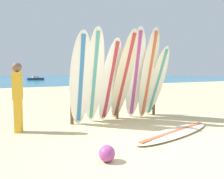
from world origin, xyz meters
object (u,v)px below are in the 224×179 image
(beachgoer_standing, at_px, (18,94))
(surfboard_leaning_left, at_px, (94,78))
(surfboard_leaning_center_right, at_px, (135,74))
(surfboard_lying_on_sand, at_px, (175,132))
(small_boat_offshore, at_px, (35,78))
(surfboard_leaning_center, at_px, (124,77))
(surfboard_leaning_far_left, at_px, (81,80))
(surfboard_leaning_right, at_px, (149,74))
(surfboard_leaning_center_left, at_px, (110,81))
(surfboard_leaning_far_right, at_px, (157,82))
(beach_ball, at_px, (107,153))
(surfboard_rack, at_px, (117,95))

(beachgoer_standing, bearing_deg, surfboard_leaning_left, -5.61)
(surfboard_leaning_left, bearing_deg, surfboard_leaning_center_right, 2.90)
(surfboard_lying_on_sand, xyz_separation_m, small_boat_offshore, (3.47, 36.83, 0.22))
(surfboard_leaning_center, height_order, small_boat_offshore, surfboard_leaning_center)
(surfboard_leaning_far_left, distance_m, surfboard_leaning_right, 2.05)
(surfboard_leaning_center_left, bearing_deg, surfboard_leaning_center, -13.10)
(beachgoer_standing, bearing_deg, surfboard_leaning_center_left, -2.91)
(surfboard_leaning_right, bearing_deg, surfboard_leaning_center, 175.98)
(surfboard_leaning_center_left, relative_size, surfboard_lying_on_sand, 0.86)
(surfboard_leaning_center_right, relative_size, surfboard_leaning_right, 1.00)
(surfboard_leaning_far_right, distance_m, beach_ball, 3.75)
(beach_ball, bearing_deg, surfboard_rack, 56.72)
(surfboard_leaning_center_right, bearing_deg, small_boat_offshore, 84.59)
(surfboard_leaning_center_right, height_order, beach_ball, surfboard_leaning_center_right)
(surfboard_leaning_center, bearing_deg, surfboard_leaning_right, -4.02)
(surfboard_leaning_right, xyz_separation_m, beachgoer_standing, (-3.46, 0.26, -0.43))
(surfboard_leaning_left, bearing_deg, surfboard_leaning_right, -2.96)
(surfboard_lying_on_sand, bearing_deg, surfboard_leaning_right, 72.21)
(surfboard_leaning_right, xyz_separation_m, small_boat_offshore, (2.97, 35.27, -1.03))
(surfboard_leaning_far_left, xyz_separation_m, surfboard_lying_on_sand, (1.54, -1.64, -1.13))
(surfboard_leaning_far_right, bearing_deg, surfboard_leaning_left, -179.99)
(surfboard_leaning_far_left, height_order, surfboard_leaning_center_left, surfboard_leaning_far_left)
(surfboard_rack, relative_size, surfboard_leaning_center, 1.15)
(surfboard_leaning_center_right, bearing_deg, surfboard_leaning_center, -167.78)
(surfboard_rack, distance_m, surfboard_leaning_far_right, 1.29)
(surfboard_leaning_right, distance_m, surfboard_lying_on_sand, 2.07)
(surfboard_leaning_center, bearing_deg, beach_ball, -127.39)
(surfboard_rack, relative_size, small_boat_offshore, 0.95)
(surfboard_leaning_center_right, relative_size, beachgoer_standing, 1.65)
(surfboard_leaning_right, xyz_separation_m, beach_ball, (-2.49, -2.14, -1.16))
(surfboard_leaning_far_left, height_order, small_boat_offshore, surfboard_leaning_far_left)
(surfboard_leaning_right, height_order, surfboard_leaning_far_right, surfboard_leaning_right)
(surfboard_leaning_center, bearing_deg, surfboard_rack, 91.26)
(beach_ball, bearing_deg, surfboard_leaning_right, 40.75)
(surfboard_lying_on_sand, bearing_deg, surfboard_leaning_center_right, 85.17)
(beachgoer_standing, height_order, small_boat_offshore, beachgoer_standing)
(surfboard_rack, height_order, beach_ball, surfboard_rack)
(surfboard_leaning_center, relative_size, surfboard_leaning_far_right, 1.16)
(surfboard_rack, xyz_separation_m, beachgoer_standing, (-2.65, -0.15, 0.16))
(surfboard_leaning_far_left, relative_size, beachgoer_standing, 1.49)
(surfboard_leaning_center_right, xyz_separation_m, surfboard_leaning_far_right, (0.74, -0.07, -0.24))
(surfboard_lying_on_sand, relative_size, beach_ball, 10.35)
(small_boat_offshore, height_order, beach_ball, small_boat_offshore)
(surfboard_leaning_left, xyz_separation_m, surfboard_leaning_far_right, (2.06, 0.00, -0.16))
(beachgoer_standing, xyz_separation_m, small_boat_offshore, (6.43, 35.01, -0.60))
(surfboard_leaning_center, xyz_separation_m, surfboard_leaning_far_right, (1.19, 0.03, -0.17))
(surfboard_leaning_far_right, bearing_deg, beach_ball, -142.11)
(surfboard_leaning_center_left, xyz_separation_m, small_boat_offshore, (4.16, 35.12, -0.86))
(surfboard_rack, relative_size, surfboard_lying_on_sand, 1.08)
(surfboard_leaning_far_left, bearing_deg, surfboard_leaning_center_right, 2.64)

